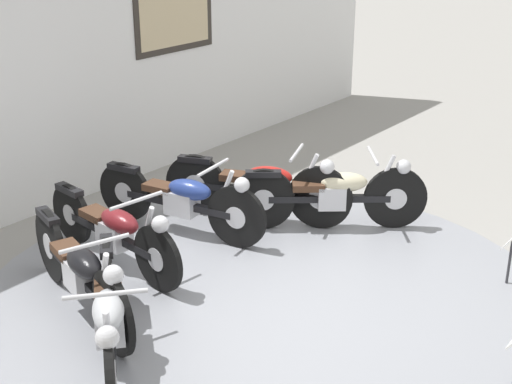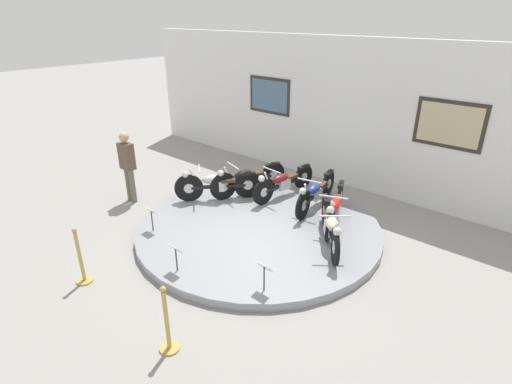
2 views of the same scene
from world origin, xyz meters
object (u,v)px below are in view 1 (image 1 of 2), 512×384
(motorcycle_maroon, at_px, (114,229))
(motorcycle_silver, at_px, (109,317))
(motorcycle_black, at_px, (81,271))
(motorcycle_cream, at_px, (334,193))
(motorcycle_blue, at_px, (182,198))
(info_placard_front_right, at_px, (512,245))
(motorcycle_red, at_px, (260,186))

(motorcycle_maroon, bearing_deg, motorcycle_silver, -133.05)
(motorcycle_black, bearing_deg, motorcycle_silver, -114.45)
(motorcycle_cream, bearing_deg, motorcycle_black, 165.35)
(motorcycle_blue, xyz_separation_m, info_placard_front_right, (0.99, -2.97, -0.02))
(motorcycle_red, bearing_deg, motorcycle_maroon, 165.41)
(info_placard_front_right, bearing_deg, motorcycle_maroon, 122.37)
(motorcycle_silver, relative_size, motorcycle_maroon, 0.80)
(motorcycle_maroon, distance_m, info_placard_front_right, 3.51)
(motorcycle_silver, bearing_deg, motorcycle_black, 65.55)
(motorcycle_black, relative_size, motorcycle_maroon, 0.99)
(motorcycle_blue, distance_m, info_placard_front_right, 3.13)
(motorcycle_blue, bearing_deg, motorcycle_silver, -149.94)
(motorcycle_silver, bearing_deg, motorcycle_cream, -0.02)
(motorcycle_blue, relative_size, motorcycle_red, 1.04)
(motorcycle_silver, relative_size, motorcycle_black, 0.81)
(motorcycle_silver, height_order, motorcycle_maroon, motorcycle_silver)
(motorcycle_blue, bearing_deg, info_placard_front_right, -71.63)
(motorcycle_red, relative_size, info_placard_front_right, 3.70)
(motorcycle_silver, relative_size, info_placard_front_right, 3.02)
(motorcycle_black, distance_m, motorcycle_cream, 2.76)
(motorcycle_silver, distance_m, motorcycle_maroon, 1.54)
(motorcycle_blue, xyz_separation_m, motorcycle_red, (0.73, -0.43, 0.01))
(motorcycle_maroon, height_order, motorcycle_cream, motorcycle_cream)
(motorcycle_red, bearing_deg, motorcycle_blue, 149.81)
(motorcycle_cream, bearing_deg, motorcycle_red, 114.17)
(motorcycle_silver, height_order, motorcycle_cream, motorcycle_silver)
(motorcycle_silver, bearing_deg, info_placard_front_right, -32.20)
(motorcycle_silver, distance_m, motorcycle_cream, 2.99)
(motorcycle_blue, relative_size, info_placard_front_right, 3.84)
(motorcycle_black, distance_m, motorcycle_maroon, 0.85)
(motorcycle_silver, xyz_separation_m, motorcycle_black, (0.32, 0.70, 0.00))
(info_placard_front_right, bearing_deg, motorcycle_red, 95.71)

